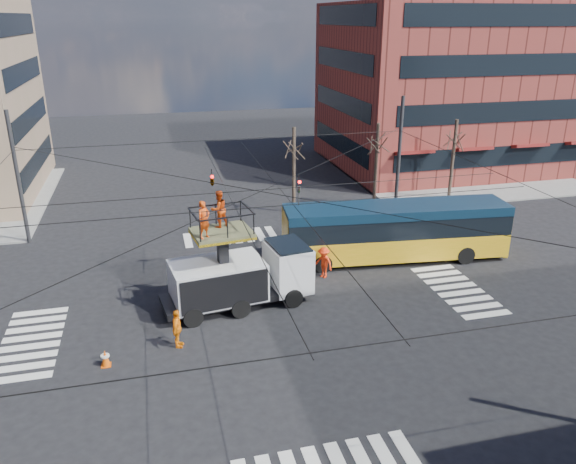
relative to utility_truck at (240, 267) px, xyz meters
The scene contains 13 objects.
ground 2.39m from the utility_truck, 55.83° to the right, with size 120.00×120.00×0.00m, color black.
sidewalk_ne 29.52m from the utility_truck, 42.30° to the left, with size 18.00×18.00×0.12m, color slate.
crosswalks 2.38m from the utility_truck, 55.83° to the right, with size 22.40×22.40×0.02m, color silver, non-canonical shape.
building_ne 32.63m from the utility_truck, 45.04° to the left, with size 20.06×16.06×14.00m.
overhead_network 2.59m from the utility_truck, 46.71° to the right, with size 24.24×24.24×8.00m.
tree_a 13.89m from the utility_truck, 64.83° to the left, with size 2.00×2.00×6.00m.
tree_b 17.27m from the utility_truck, 46.27° to the left, with size 2.00×2.00×6.00m.
tree_c 21.82m from the utility_truck, 34.72° to the left, with size 2.00×2.00×6.00m.
utility_truck is the anchor object (origin of this frame).
city_bus 9.79m from the utility_truck, 18.97° to the left, with size 12.64×3.84×3.20m.
traffic_cone 7.26m from the utility_truck, 148.32° to the right, with size 0.36×0.36×0.69m, color #D94F09.
worker_ground 4.52m from the utility_truck, 136.34° to the right, with size 0.99×0.41×1.69m, color orange.
flagger 5.16m from the utility_truck, 21.82° to the left, with size 1.09×0.63×1.69m, color red.
Camera 1 is at (-4.43, -22.46, 12.85)m, focal length 35.00 mm.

